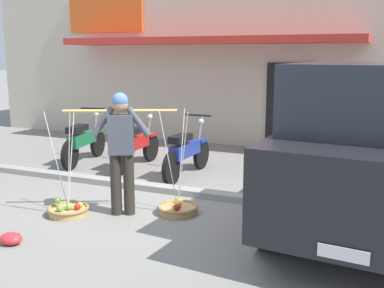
{
  "coord_description": "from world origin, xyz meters",
  "views": [
    {
      "loc": [
        2.88,
        -5.68,
        2.2
      ],
      "look_at": [
        0.21,
        0.6,
        0.85
      ],
      "focal_mm": 42.77,
      "sensor_mm": 36.0,
      "label": 1
    }
  ],
  "objects": [
    {
      "name": "storefront_building",
      "position": [
        -1.09,
        7.29,
        2.1
      ],
      "size": [
        13.0,
        6.0,
        4.2
      ],
      "color": "beige",
      "rests_on": "ground"
    },
    {
      "name": "wooden_crate",
      "position": [
        2.1,
        2.94,
        0.16
      ],
      "size": [
        0.44,
        0.36,
        0.32
      ],
      "primitive_type": "cube",
      "color": "olive",
      "rests_on": "ground"
    },
    {
      "name": "fruit_basket_left_side",
      "position": [
        0.3,
        -0.14,
        0.08
      ],
      "size": [
        0.58,
        0.58,
        1.45
      ],
      "color": "tan",
      "rests_on": "ground"
    },
    {
      "name": "motorcycle_second_in_row",
      "position": [
        -1.54,
        1.9,
        0.45
      ],
      "size": [
        0.54,
        1.82,
        1.09
      ],
      "color": "black",
      "rests_on": "ground"
    },
    {
      "name": "fruit_vendor",
      "position": [
        -0.39,
        -0.46,
        0.98
      ],
      "size": [
        1.4,
        0.69,
        1.7
      ],
      "color": "#2D2823",
      "rests_on": "ground"
    },
    {
      "name": "fruit_basket_right_side",
      "position": [
        -1.07,
        -0.79,
        0.08
      ],
      "size": [
        0.58,
        0.58,
        1.45
      ],
      "color": "tan",
      "rests_on": "ground"
    },
    {
      "name": "plastic_litter_bag",
      "position": [
        -1.05,
        -1.87,
        0.07
      ],
      "size": [
        0.28,
        0.22,
        0.14
      ],
      "primitive_type": "ellipsoid",
      "color": "red",
      "rests_on": "ground"
    },
    {
      "name": "motorcycle_third_in_row",
      "position": [
        -0.37,
        1.7,
        0.45
      ],
      "size": [
        0.54,
        1.82,
        1.09
      ],
      "color": "black",
      "rests_on": "ground"
    },
    {
      "name": "sidewalk_curb",
      "position": [
        0.0,
        0.7,
        0.05
      ],
      "size": [
        20.0,
        0.24,
        0.1
      ],
      "primitive_type": "cube",
      "color": "gray",
      "rests_on": "ground"
    },
    {
      "name": "parked_truck",
      "position": [
        2.85,
        0.44,
        1.03
      ],
      "size": [
        2.5,
        4.86,
        2.1
      ],
      "color": "black",
      "rests_on": "ground"
    },
    {
      "name": "ground_plane",
      "position": [
        0.0,
        0.0,
        0.0
      ],
      "size": [
        90.0,
        90.0,
        0.0
      ],
      "primitive_type": "plane",
      "color": "gray"
    },
    {
      "name": "motorcycle_nearest_shop",
      "position": [
        -2.72,
        1.84,
        0.45
      ],
      "size": [
        0.54,
        1.81,
        1.09
      ],
      "color": "black",
      "rests_on": "ground"
    }
  ]
}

